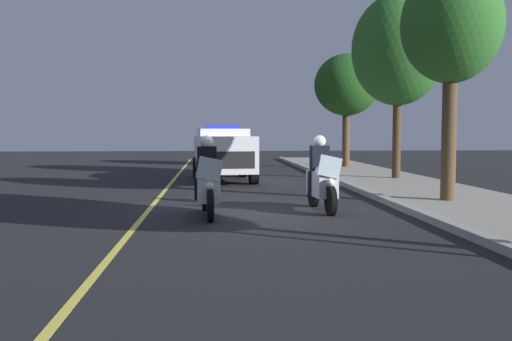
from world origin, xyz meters
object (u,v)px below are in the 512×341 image
Objects in this scene: tree_far_back at (398,50)px; police_motorcycle_lead_left at (208,183)px; tree_behind_suv at (347,85)px; tree_mid_block at (451,27)px; police_motorcycle_lead_right at (322,180)px; police_suv at (223,152)px.

police_motorcycle_lead_left is at bearing -39.15° from tree_far_back.
tree_far_back reaches higher than police_motorcycle_lead_left.
police_motorcycle_lead_left is at bearing -23.22° from tree_behind_suv.
tree_mid_block is 1.05× the size of tree_behind_suv.
police_motorcycle_lead_right is 8.39m from police_suv.
police_motorcycle_lead_left is 8.76m from police_suv.
police_suv is at bearing -93.09° from tree_far_back.
tree_far_back is at bearing 151.24° from police_motorcycle_lead_right.
police_motorcycle_lead_right is 0.43× the size of police_suv.
police_motorcycle_lead_left is 11.56m from tree_far_back.
tree_mid_block is 6.85m from tree_far_back.
police_suv is 0.75× the size of tree_far_back.
tree_far_back is at bearing 172.47° from tree_mid_block.
tree_far_back reaches higher than police_motorcycle_lead_right.
police_motorcycle_lead_right is 9.75m from tree_far_back.
tree_mid_block is at bearing 105.21° from police_motorcycle_lead_left.
tree_far_back is (-6.78, 0.90, 0.41)m from tree_mid_block.
police_motorcycle_lead_left is 0.43× the size of police_suv.
tree_behind_suv is at bearing 177.33° from tree_mid_block.
police_motorcycle_lead_left is 17.01m from tree_behind_suv.
tree_behind_suv is at bearing 156.78° from police_motorcycle_lead_left.
police_motorcycle_lead_right is 0.32× the size of tree_far_back.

